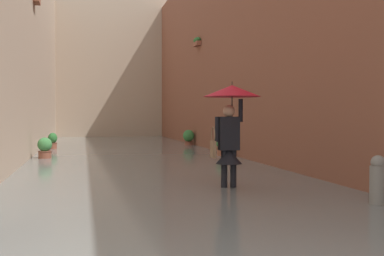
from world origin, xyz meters
TOP-DOWN VIEW (x-y plane):
  - ground_plane at (0.00, -13.11)m, footprint 65.57×65.57m
  - flood_water at (0.00, -13.11)m, footprint 7.35×32.23m
  - building_facade_left at (-4.17, -13.11)m, footprint 2.04×30.23m
  - building_facade_right at (4.17, -13.11)m, footprint 2.04×30.23m
  - building_facade_far at (0.00, -27.13)m, footprint 10.15×1.80m
  - person_wading at (-1.08, -5.89)m, footprint 1.10×1.10m
  - potted_plant_near_right at (2.85, -16.65)m, footprint 0.37×0.37m
  - potted_plant_mid_right at (2.84, -12.69)m, footprint 0.45×0.45m
  - potted_plant_mid_left at (-2.90, -12.21)m, footprint 0.42×0.42m
  - potted_plant_near_left at (-2.99, -17.52)m, footprint 0.51×0.51m
  - mooring_bollard at (-2.79, -3.82)m, footprint 0.25×0.25m

SIDE VIEW (x-z plane):
  - ground_plane at x=0.00m, z-range 0.00..0.00m
  - flood_water at x=0.00m, z-range 0.00..0.13m
  - potted_plant_near_right at x=2.85m, z-range 0.02..0.80m
  - potted_plant_mid_right at x=2.84m, z-range 0.02..0.81m
  - potted_plant_mid_left at x=-2.90m, z-range 0.05..0.81m
  - mooring_bollard at x=-2.79m, z-range 0.00..0.89m
  - potted_plant_near_left at x=-2.99m, z-range 0.05..0.87m
  - person_wading at x=-1.08m, z-range 0.47..2.62m
  - building_facade_left at x=-4.17m, z-range 0.00..8.34m
  - building_facade_right at x=4.17m, z-range 0.00..8.45m
  - building_facade_far at x=0.00m, z-range 0.00..10.59m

